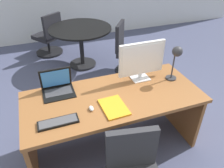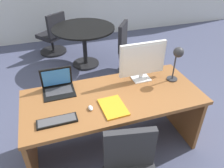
{
  "view_description": "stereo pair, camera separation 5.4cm",
  "coord_description": "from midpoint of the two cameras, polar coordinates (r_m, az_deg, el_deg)",
  "views": [
    {
      "loc": [
        -0.63,
        -1.68,
        2.1
      ],
      "look_at": [
        0.0,
        0.04,
        0.87
      ],
      "focal_mm": 35.31,
      "sensor_mm": 36.0,
      "label": 1
    },
    {
      "loc": [
        -0.58,
        -1.7,
        2.1
      ],
      "look_at": [
        0.0,
        0.04,
        0.87
      ],
      "focal_mm": 35.31,
      "sensor_mm": 36.0,
      "label": 2
    }
  ],
  "objects": [
    {
      "name": "laptop",
      "position": [
        2.36,
        -13.29,
        0.1
      ],
      "size": [
        0.32,
        0.27,
        0.25
      ],
      "color": "black",
      "rests_on": "desk"
    },
    {
      "name": "meeting_table",
      "position": [
        4.16,
        -6.86,
        11.95
      ],
      "size": [
        1.13,
        1.13,
        0.75
      ],
      "color": "black",
      "rests_on": "ground"
    },
    {
      "name": "book",
      "position": [
        2.1,
        1.03,
        -6.0
      ],
      "size": [
        0.23,
        0.32,
        0.02
      ],
      "color": "orange",
      "rests_on": "desk"
    },
    {
      "name": "ground",
      "position": [
        3.87,
        -6.46,
        0.72
      ],
      "size": [
        12.0,
        12.0,
        0.0
      ],
      "primitive_type": "plane",
      "color": "#474C6B"
    },
    {
      "name": "keyboard",
      "position": [
        2.0,
        -13.27,
        -9.3
      ],
      "size": [
        0.35,
        0.12,
        0.02
      ],
      "color": "black",
      "rests_on": "desk"
    },
    {
      "name": "desk_lamp",
      "position": [
        2.44,
        17.19,
        6.74
      ],
      "size": [
        0.12,
        0.14,
        0.41
      ],
      "color": "#2D2D33",
      "rests_on": "desk"
    },
    {
      "name": "mouse",
      "position": [
        2.08,
        -4.84,
        -6.2
      ],
      "size": [
        0.04,
        0.07,
        0.03
      ],
      "color": "silver",
      "rests_on": "desk"
    },
    {
      "name": "meeting_chair_near",
      "position": [
        4.0,
        5.28,
        7.84
      ],
      "size": [
        0.65,
        0.64,
        0.9
      ],
      "color": "black",
      "rests_on": "ground"
    },
    {
      "name": "meeting_chair_far",
      "position": [
        4.85,
        -14.64,
        11.49
      ],
      "size": [
        0.64,
        0.65,
        0.87
      ],
      "color": "black",
      "rests_on": "ground"
    },
    {
      "name": "desk",
      "position": [
        2.41,
        0.57,
        -6.32
      ],
      "size": [
        1.82,
        0.8,
        0.75
      ],
      "color": "brown",
      "rests_on": "ground"
    },
    {
      "name": "monitor",
      "position": [
        2.42,
        8.55,
        6.15
      ],
      "size": [
        0.52,
        0.16,
        0.44
      ],
      "color": "silver",
      "rests_on": "desk"
    }
  ]
}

